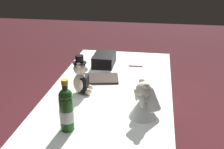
{
  "coord_description": "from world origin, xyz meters",
  "views": [
    {
      "loc": [
        2.04,
        0.33,
        1.74
      ],
      "look_at": [
        0.0,
        0.0,
        0.89
      ],
      "focal_mm": 46.97,
      "sensor_mm": 36.0,
      "label": 1
    }
  ],
  "objects_px": {
    "teddy_bear_groom": "(81,78)",
    "guestbook": "(100,78)",
    "champagne_bottle": "(66,109)",
    "teddy_bear_bride": "(145,101)",
    "signing_pen": "(136,66)",
    "gift_case_black": "(104,59)"
  },
  "relations": [
    {
      "from": "teddy_bear_bride",
      "to": "champagne_bottle",
      "type": "xyz_separation_m",
      "value": [
        0.22,
        -0.44,
        0.03
      ]
    },
    {
      "from": "teddy_bear_groom",
      "to": "champagne_bottle",
      "type": "bearing_deg",
      "value": 4.81
    },
    {
      "from": "champagne_bottle",
      "to": "signing_pen",
      "type": "distance_m",
      "value": 1.15
    },
    {
      "from": "teddy_bear_groom",
      "to": "signing_pen",
      "type": "bearing_deg",
      "value": 149.72
    },
    {
      "from": "teddy_bear_groom",
      "to": "signing_pen",
      "type": "xyz_separation_m",
      "value": [
        -0.6,
        0.35,
        -0.11
      ]
    },
    {
      "from": "teddy_bear_bride",
      "to": "gift_case_black",
      "type": "xyz_separation_m",
      "value": [
        -0.88,
        -0.42,
        -0.05
      ]
    },
    {
      "from": "teddy_bear_bride",
      "to": "gift_case_black",
      "type": "relative_size",
      "value": 0.83
    },
    {
      "from": "signing_pen",
      "to": "guestbook",
      "type": "xyz_separation_m",
      "value": [
        0.34,
        -0.27,
        0.0
      ]
    },
    {
      "from": "champagne_bottle",
      "to": "gift_case_black",
      "type": "distance_m",
      "value": 1.1
    },
    {
      "from": "teddy_bear_groom",
      "to": "teddy_bear_bride",
      "type": "distance_m",
      "value": 0.55
    },
    {
      "from": "champagne_bottle",
      "to": "signing_pen",
      "type": "bearing_deg",
      "value": 164.23
    },
    {
      "from": "teddy_bear_groom",
      "to": "guestbook",
      "type": "height_order",
      "value": "teddy_bear_groom"
    },
    {
      "from": "champagne_bottle",
      "to": "guestbook",
      "type": "height_order",
      "value": "champagne_bottle"
    },
    {
      "from": "teddy_bear_bride",
      "to": "champagne_bottle",
      "type": "bearing_deg",
      "value": -62.78
    },
    {
      "from": "teddy_bear_groom",
      "to": "champagne_bottle",
      "type": "xyz_separation_m",
      "value": [
        0.5,
        0.04,
        0.02
      ]
    },
    {
      "from": "teddy_bear_groom",
      "to": "guestbook",
      "type": "relative_size",
      "value": 0.97
    },
    {
      "from": "signing_pen",
      "to": "gift_case_black",
      "type": "height_order",
      "value": "gift_case_black"
    },
    {
      "from": "signing_pen",
      "to": "gift_case_black",
      "type": "distance_m",
      "value": 0.3
    },
    {
      "from": "gift_case_black",
      "to": "guestbook",
      "type": "xyz_separation_m",
      "value": [
        0.35,
        0.03,
        -0.04
      ]
    },
    {
      "from": "teddy_bear_groom",
      "to": "champagne_bottle",
      "type": "distance_m",
      "value": 0.5
    },
    {
      "from": "guestbook",
      "to": "signing_pen",
      "type": "bearing_deg",
      "value": 131.23
    },
    {
      "from": "teddy_bear_groom",
      "to": "gift_case_black",
      "type": "distance_m",
      "value": 0.61
    }
  ]
}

